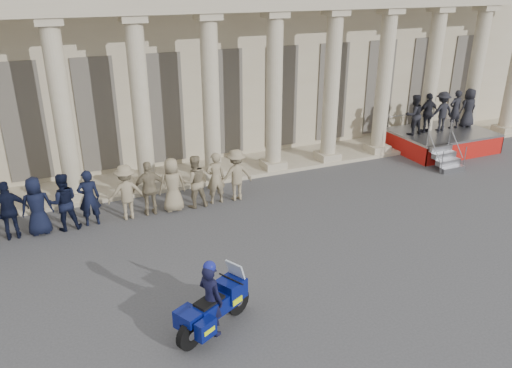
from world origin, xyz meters
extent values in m
plane|color=#3D3D3F|center=(0.00, 0.00, 0.00)|extent=(90.00, 90.00, 0.00)
cube|color=tan|center=(0.00, 15.00, 4.50)|extent=(40.00, 10.00, 9.00)
cube|color=tan|center=(0.00, 8.80, 0.07)|extent=(40.00, 2.60, 0.15)
cube|color=tan|center=(-3.90, 8.00, 0.30)|extent=(0.90, 0.90, 0.30)
cylinder|color=tan|center=(-3.90, 8.00, 3.25)|extent=(0.64, 0.64, 5.60)
cube|color=tan|center=(-3.90, 8.00, 6.17)|extent=(0.85, 0.85, 0.24)
cube|color=tan|center=(-1.30, 8.00, 0.30)|extent=(0.90, 0.90, 0.30)
cylinder|color=tan|center=(-1.30, 8.00, 3.25)|extent=(0.64, 0.64, 5.60)
cube|color=tan|center=(-1.30, 8.00, 6.17)|extent=(0.85, 0.85, 0.24)
cube|color=tan|center=(1.30, 8.00, 0.30)|extent=(0.90, 0.90, 0.30)
cylinder|color=tan|center=(1.30, 8.00, 3.25)|extent=(0.64, 0.64, 5.60)
cube|color=tan|center=(1.30, 8.00, 6.17)|extent=(0.85, 0.85, 0.24)
cube|color=tan|center=(3.90, 8.00, 0.30)|extent=(0.90, 0.90, 0.30)
cylinder|color=tan|center=(3.90, 8.00, 3.25)|extent=(0.64, 0.64, 5.60)
cube|color=tan|center=(3.90, 8.00, 6.17)|extent=(0.85, 0.85, 0.24)
cube|color=tan|center=(6.50, 8.00, 0.30)|extent=(0.90, 0.90, 0.30)
cylinder|color=tan|center=(6.50, 8.00, 3.25)|extent=(0.64, 0.64, 5.60)
cube|color=tan|center=(6.50, 8.00, 6.17)|extent=(0.85, 0.85, 0.24)
cube|color=tan|center=(9.10, 8.00, 0.30)|extent=(0.90, 0.90, 0.30)
cylinder|color=tan|center=(9.10, 8.00, 3.25)|extent=(0.64, 0.64, 5.60)
cube|color=tan|center=(9.10, 8.00, 6.17)|extent=(0.85, 0.85, 0.24)
cube|color=tan|center=(11.70, 8.00, 0.30)|extent=(0.90, 0.90, 0.30)
cylinder|color=tan|center=(11.70, 8.00, 3.25)|extent=(0.64, 0.64, 5.60)
cube|color=tan|center=(11.70, 8.00, 6.17)|extent=(0.85, 0.85, 0.24)
cube|color=tan|center=(14.30, 8.00, 0.30)|extent=(0.90, 0.90, 0.30)
cylinder|color=tan|center=(14.30, 8.00, 3.25)|extent=(0.64, 0.64, 5.60)
cube|color=tan|center=(14.30, 8.00, 6.17)|extent=(0.85, 0.85, 0.24)
cube|color=tan|center=(16.90, 8.00, 0.30)|extent=(0.90, 0.90, 0.30)
cube|color=black|center=(-5.20, 10.02, 2.55)|extent=(1.30, 0.12, 4.20)
cube|color=black|center=(-2.60, 10.02, 2.55)|extent=(1.30, 0.12, 4.20)
cube|color=black|center=(0.00, 10.02, 2.55)|extent=(1.30, 0.12, 4.20)
cube|color=black|center=(2.60, 10.02, 2.55)|extent=(1.30, 0.12, 4.20)
cube|color=black|center=(5.20, 10.02, 2.55)|extent=(1.30, 0.12, 4.20)
cube|color=black|center=(7.80, 10.02, 2.55)|extent=(1.30, 0.12, 4.20)
cube|color=black|center=(10.40, 10.02, 2.55)|extent=(1.30, 0.12, 4.20)
cube|color=black|center=(13.00, 10.02, 2.55)|extent=(1.30, 0.12, 4.20)
cube|color=black|center=(15.60, 10.02, 2.55)|extent=(1.30, 0.12, 4.20)
imported|color=black|center=(-5.87, 5.94, 0.94)|extent=(1.10, 0.46, 1.88)
imported|color=black|center=(-5.10, 5.94, 0.94)|extent=(0.92, 0.60, 1.88)
imported|color=black|center=(-4.33, 5.94, 0.94)|extent=(0.91, 0.71, 1.88)
imported|color=black|center=(-3.56, 5.94, 0.94)|extent=(0.69, 0.45, 1.88)
imported|color=gray|center=(-2.39, 5.94, 0.94)|extent=(1.22, 0.70, 1.88)
imported|color=gray|center=(-1.62, 5.94, 0.94)|extent=(1.10, 0.46, 1.88)
imported|color=gray|center=(-0.85, 5.94, 0.94)|extent=(0.92, 0.60, 1.88)
imported|color=gray|center=(-0.08, 5.94, 0.94)|extent=(0.91, 0.71, 1.88)
imported|color=gray|center=(0.70, 5.94, 0.94)|extent=(0.69, 0.45, 1.88)
imported|color=gray|center=(1.47, 5.94, 0.94)|extent=(1.22, 0.70, 1.88)
cube|color=gray|center=(12.21, 7.41, 0.83)|extent=(4.36, 3.11, 0.10)
cube|color=#9C110C|center=(12.21, 5.87, 0.39)|extent=(4.36, 0.04, 0.78)
cube|color=#9C110C|center=(10.05, 7.41, 0.39)|extent=(0.04, 3.11, 0.78)
cube|color=#9C110C|center=(14.37, 7.41, 0.39)|extent=(0.04, 3.11, 0.78)
cube|color=gray|center=(10.63, 4.95, 0.11)|extent=(1.10, 0.28, 0.22)
cube|color=gray|center=(10.63, 5.23, 0.33)|extent=(1.10, 0.28, 0.22)
cube|color=gray|center=(10.63, 5.51, 0.55)|extent=(1.10, 0.28, 0.22)
cube|color=gray|center=(10.63, 5.79, 0.77)|extent=(1.10, 0.28, 0.22)
cylinder|color=gray|center=(12.21, 8.91, 1.38)|extent=(4.36, 0.04, 0.04)
imported|color=black|center=(10.61, 7.61, 1.78)|extent=(0.87, 0.68, 1.79)
imported|color=black|center=(11.41, 7.61, 1.78)|extent=(1.05, 0.44, 1.79)
imported|color=black|center=(12.21, 7.61, 1.78)|extent=(1.16, 0.66, 1.79)
imported|color=black|center=(13.01, 7.61, 1.78)|extent=(0.65, 0.43, 1.79)
imported|color=black|center=(13.81, 7.61, 1.78)|extent=(0.87, 0.57, 1.79)
cylinder|color=black|center=(-0.92, -0.24, 0.34)|extent=(0.68, 0.45, 0.69)
cylinder|color=black|center=(-2.30, -0.96, 0.34)|extent=(0.68, 0.45, 0.69)
cube|color=navy|center=(-1.56, -0.57, 0.64)|extent=(1.26, 0.94, 0.39)
cube|color=navy|center=(-1.10, -0.33, 0.81)|extent=(0.76, 0.74, 0.47)
cube|color=silver|center=(-1.10, -0.33, 0.57)|extent=(0.35, 0.38, 0.12)
cube|color=#B2BFCC|center=(-0.95, -0.25, 1.16)|extent=(0.41, 0.52, 0.56)
cube|color=black|center=(-1.75, -0.67, 0.85)|extent=(0.76, 0.63, 0.10)
cube|color=navy|center=(-2.25, -0.93, 0.73)|extent=(0.49, 0.48, 0.23)
cube|color=navy|center=(-2.01, -1.18, 0.57)|extent=(0.52, 0.42, 0.42)
cube|color=#D1F00C|center=(-2.01, -1.18, 0.57)|extent=(0.39, 0.37, 0.10)
cube|color=navy|center=(-2.32, -0.59, 0.57)|extent=(0.52, 0.42, 0.42)
cube|color=#D1F00C|center=(-2.32, -0.59, 0.57)|extent=(0.39, 0.37, 0.10)
cylinder|color=silver|center=(-2.14, -0.59, 0.31)|extent=(0.60, 0.38, 0.10)
cylinder|color=black|center=(-1.10, -0.33, 1.06)|extent=(0.37, 0.66, 0.04)
imported|color=black|center=(-1.70, -0.65, 0.88)|extent=(0.67, 0.76, 1.76)
sphere|color=navy|center=(-1.70, -0.65, 1.71)|extent=(0.28, 0.28, 0.28)
camera|label=1|loc=(-4.43, -9.44, 7.46)|focal=35.00mm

